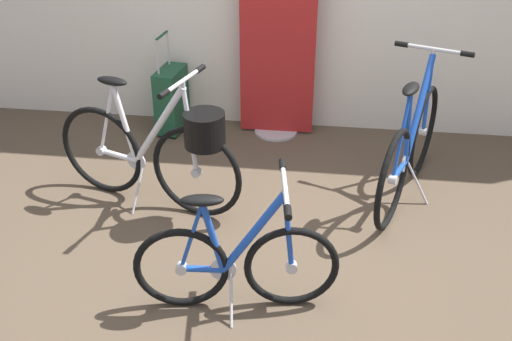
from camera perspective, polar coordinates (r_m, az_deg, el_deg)
name	(u,v)px	position (r m, az deg, el deg)	size (l,w,h in m)	color
ground_plane	(256,268)	(3.70, -0.02, -9.00)	(6.47, 6.47, 0.00)	brown
floor_banner_stand	(277,50)	(4.94, 2.00, 11.13)	(0.60, 0.36, 1.63)	#B7B7BC
folding_bike_foreground	(236,261)	(3.27, -1.86, -8.36)	(1.09, 0.53, 0.78)	black
display_bike_left	(410,148)	(4.29, 14.04, 1.99)	(0.63, 1.36, 1.00)	black
display_bike_right	(162,149)	(4.06, -8.72, 1.99)	(1.35, 0.56, 0.97)	black
rolling_suitcase	(172,99)	(5.19, -7.83, 6.58)	(0.22, 0.38, 0.83)	#19472D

